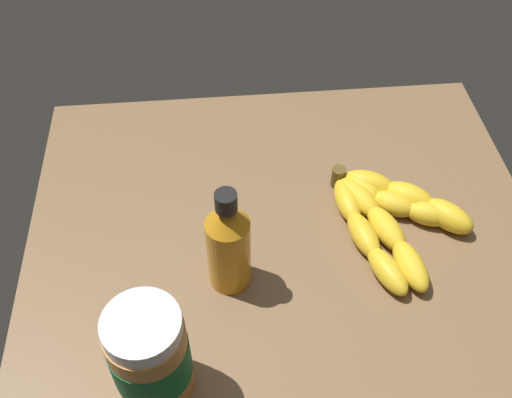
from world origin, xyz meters
TOP-DOWN VIEW (x-y plane):
  - ground_plane at (0.00, 0.00)cm, footprint 70.51×58.63cm
  - banana_bunch at (-14.40, 0.84)cm, footprint 19.01×22.56cm
  - peanut_butter_jar at (17.02, 21.74)cm, footprint 8.48×8.48cm
  - honey_bottle at (7.96, 7.93)cm, footprint 5.42×5.42cm

SIDE VIEW (x-z plane):
  - ground_plane at x=0.00cm, z-range -3.32..0.00cm
  - banana_bunch at x=-14.40cm, z-range -0.15..3.58cm
  - peanut_butter_jar at x=17.02cm, z-range -0.15..14.00cm
  - honey_bottle at x=7.96cm, z-range -0.90..15.20cm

